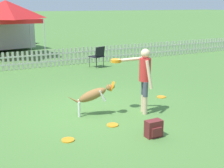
# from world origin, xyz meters

# --- Properties ---
(ground_plane) EXTENTS (240.00, 240.00, 0.00)m
(ground_plane) POSITION_xyz_m (0.00, 0.00, 0.00)
(ground_plane) COLOR #4C7A38
(handler_person) EXTENTS (0.85, 0.90, 1.60)m
(handler_person) POSITION_xyz_m (1.12, -0.65, 1.00)
(handler_person) COLOR beige
(handler_person) RESTS_ON ground_plane
(leaping_dog) EXTENTS (1.15, 0.56, 0.83)m
(leaping_dog) POSITION_xyz_m (-0.01, -0.24, 0.51)
(leaping_dog) COLOR olive
(leaping_dog) RESTS_ON ground_plane
(frisbee_near_handler) EXTENTS (0.26, 0.26, 0.02)m
(frisbee_near_handler) POSITION_xyz_m (-1.08, -1.35, 0.01)
(frisbee_near_handler) COLOR orange
(frisbee_near_handler) RESTS_ON ground_plane
(frisbee_near_dog) EXTENTS (0.26, 0.26, 0.02)m
(frisbee_near_dog) POSITION_xyz_m (2.34, 0.19, 0.01)
(frisbee_near_dog) COLOR orange
(frisbee_near_dog) RESTS_ON ground_plane
(frisbee_midfield) EXTENTS (0.26, 0.26, 0.02)m
(frisbee_midfield) POSITION_xyz_m (0.07, -1.07, 0.01)
(frisbee_midfield) COLOR orange
(frisbee_midfield) RESTS_ON ground_plane
(backpack_on_grass) EXTENTS (0.34, 0.24, 0.35)m
(backpack_on_grass) POSITION_xyz_m (0.53, -1.99, 0.17)
(backpack_on_grass) COLOR maroon
(backpack_on_grass) RESTS_ON ground_plane
(picket_fence) EXTENTS (23.72, 0.04, 0.75)m
(picket_fence) POSITION_xyz_m (-0.00, 6.16, 0.38)
(picket_fence) COLOR beige
(picket_fence) RESTS_ON ground_plane
(folding_chair_center) EXTENTS (0.64, 0.65, 0.90)m
(folding_chair_center) POSITION_xyz_m (2.62, 5.06, 0.54)
(folding_chair_center) COLOR #333338
(folding_chair_center) RESTS_ON ground_plane
(canopy_tent_main) EXTENTS (2.93, 2.93, 2.82)m
(canopy_tent_main) POSITION_xyz_m (-0.22, 9.58, 2.28)
(canopy_tent_main) COLOR silver
(canopy_tent_main) RESTS_ON ground_plane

